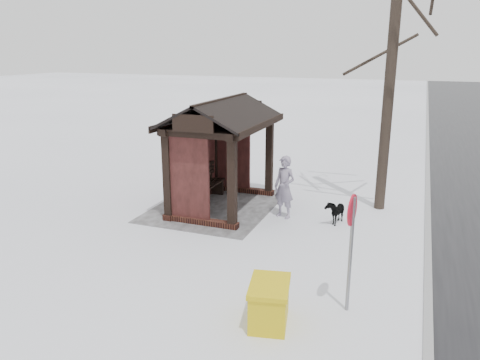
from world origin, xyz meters
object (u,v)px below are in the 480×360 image
dog (335,211)px  grit_bin (269,303)px  bus_shelter (217,132)px  road_sign (351,227)px  pedestrian (284,187)px

dog → grit_bin: 5.05m
bus_shelter → road_sign: size_ratio=1.71×
bus_shelter → dog: size_ratio=4.75×
bus_shelter → road_sign: (4.29, 4.32, -0.63)m
pedestrian → grit_bin: bearing=-56.2°
dog → grit_bin: bearing=-81.5°
grit_bin → pedestrian: bearing=-178.4°
bus_shelter → pedestrian: bearing=84.6°
dog → bus_shelter: bearing=-171.2°
pedestrian → dog: bearing=24.0°
grit_bin → road_sign: road_sign is taller
dog → road_sign: (4.17, 0.93, 1.22)m
dog → grit_bin: grit_bin is taller
pedestrian → grit_bin: size_ratio=1.61×
bus_shelter → pedestrian: (0.19, 2.02, -1.32)m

